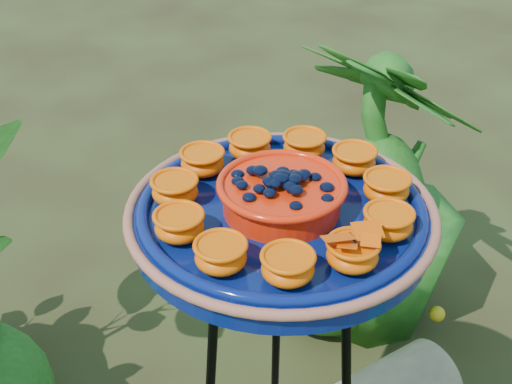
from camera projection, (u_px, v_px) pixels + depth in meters
feeder_dish at (281, 210)px, 1.07m from camera, size 0.58×0.58×0.11m
shrub_back_right at (380, 189)px, 2.00m from camera, size 0.66×0.66×0.89m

